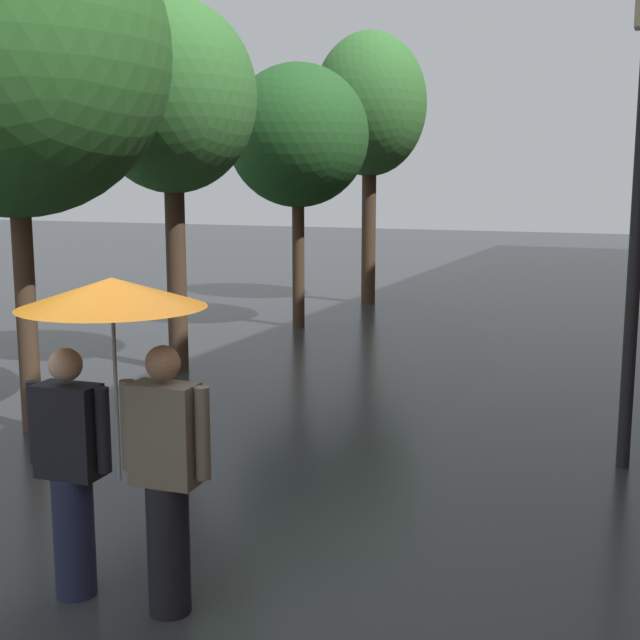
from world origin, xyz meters
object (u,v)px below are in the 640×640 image
(street_tree_2, at_px, (298,137))
(street_tree_1, at_px, (172,99))
(street_tree_3, at_px, (370,106))
(couple_under_umbrella, at_px, (115,389))
(street_lamp_post, at_px, (639,197))
(street_tree_0, at_px, (11,50))

(street_tree_2, bearing_deg, street_tree_1, -91.51)
(street_tree_2, relative_size, street_tree_3, 0.82)
(couple_under_umbrella, bearing_deg, street_tree_3, 102.73)
(street_tree_3, distance_m, couple_under_umbrella, 13.54)
(couple_under_umbrella, height_order, street_lamp_post, street_lamp_post)
(street_tree_2, xyz_separation_m, couple_under_umbrella, (3.09, -9.63, -2.00))
(street_tree_3, bearing_deg, street_tree_2, -92.93)
(street_tree_0, relative_size, street_tree_3, 0.98)
(street_lamp_post, bearing_deg, couple_under_umbrella, -125.28)
(street_tree_1, distance_m, street_tree_3, 7.19)
(street_tree_0, bearing_deg, street_tree_2, 89.90)
(street_tree_3, bearing_deg, street_tree_0, -91.01)
(street_tree_3, xyz_separation_m, street_lamp_post, (5.68, -9.03, -1.66))
(street_tree_2, relative_size, couple_under_umbrella, 2.25)
(street_tree_2, distance_m, couple_under_umbrella, 10.31)
(street_tree_0, height_order, couple_under_umbrella, street_tree_0)
(street_tree_3, bearing_deg, street_tree_1, -92.17)
(street_tree_1, distance_m, street_tree_2, 3.88)
(street_tree_1, relative_size, street_lamp_post, 1.18)
(street_tree_1, distance_m, couple_under_umbrella, 6.98)
(street_tree_0, bearing_deg, street_tree_3, 88.99)
(street_tree_0, bearing_deg, couple_under_umbrella, -41.20)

